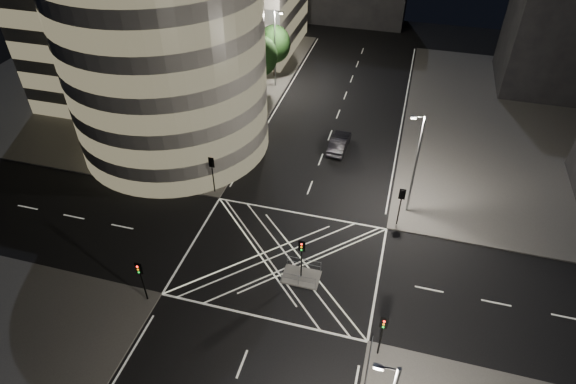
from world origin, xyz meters
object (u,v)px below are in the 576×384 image
(traffic_signal_island, at_px, (302,252))
(traffic_signal_fl, at_px, (212,168))
(traffic_signal_nl, at_px, (141,275))
(street_lamp_left_far, at_px, (275,47))
(sedan, at_px, (339,143))
(traffic_signal_nr, at_px, (383,329))
(traffic_signal_fr, at_px, (401,200))
(street_lamp_left_near, at_px, (224,116))
(street_lamp_right_far, at_px, (415,162))
(central_island, at_px, (301,277))

(traffic_signal_island, bearing_deg, traffic_signal_fl, 142.46)
(traffic_signal_fl, relative_size, traffic_signal_nl, 1.00)
(street_lamp_left_far, bearing_deg, traffic_signal_fl, -88.43)
(sedan, bearing_deg, traffic_signal_nr, 108.92)
(traffic_signal_fr, height_order, street_lamp_left_near, street_lamp_left_near)
(traffic_signal_nr, distance_m, traffic_signal_island, 8.62)
(traffic_signal_fr, bearing_deg, street_lamp_left_far, 128.17)
(traffic_signal_nr, relative_size, street_lamp_right_far, 0.40)
(traffic_signal_nl, xyz_separation_m, sedan, (10.30, 24.26, -2.09))
(traffic_signal_fr, distance_m, sedan, 13.09)
(central_island, xyz_separation_m, traffic_signal_island, (0.00, 0.00, 2.84))
(central_island, xyz_separation_m, traffic_signal_nl, (-10.80, -5.30, 2.84))
(traffic_signal_fr, relative_size, street_lamp_left_far, 0.40)
(central_island, relative_size, street_lamp_right_far, 0.30)
(traffic_signal_island, relative_size, street_lamp_left_far, 0.40)
(traffic_signal_nl, bearing_deg, street_lamp_left_near, 91.94)
(traffic_signal_nl, xyz_separation_m, street_lamp_right_far, (18.24, 15.80, 2.63))
(traffic_signal_nl, relative_size, street_lamp_left_near, 0.40)
(traffic_signal_island, distance_m, street_lamp_left_near, 17.89)
(traffic_signal_nr, xyz_separation_m, street_lamp_left_near, (-18.24, 18.80, 2.63))
(traffic_signal_nr, distance_m, street_lamp_left_far, 41.15)
(traffic_signal_island, relative_size, sedan, 0.80)
(traffic_signal_fl, relative_size, street_lamp_left_near, 0.40)
(traffic_signal_island, distance_m, sedan, 19.08)
(traffic_signal_nr, bearing_deg, street_lamp_left_far, 116.36)
(traffic_signal_fr, bearing_deg, street_lamp_right_far, 73.89)
(central_island, relative_size, traffic_signal_nr, 0.75)
(traffic_signal_island, distance_m, street_lamp_left_far, 33.61)
(traffic_signal_nl, bearing_deg, street_lamp_left_far, 90.99)
(traffic_signal_fl, xyz_separation_m, street_lamp_right_far, (18.24, 2.20, 2.63))
(sedan, bearing_deg, traffic_signal_nl, 69.17)
(traffic_signal_fr, distance_m, street_lamp_right_far, 3.48)
(traffic_signal_fl, height_order, traffic_signal_island, same)
(central_island, relative_size, traffic_signal_fl, 0.75)
(traffic_signal_island, bearing_deg, sedan, 91.51)
(central_island, height_order, street_lamp_right_far, street_lamp_right_far)
(traffic_signal_nr, distance_m, street_lamp_left_near, 26.32)
(traffic_signal_fl, bearing_deg, traffic_signal_island, -37.54)
(traffic_signal_island, xyz_separation_m, street_lamp_left_near, (-11.44, 13.50, 2.63))
(traffic_signal_fl, height_order, traffic_signal_nr, same)
(traffic_signal_nr, bearing_deg, sedan, 106.75)
(traffic_signal_nl, height_order, traffic_signal_island, same)
(traffic_signal_nr, relative_size, traffic_signal_island, 1.00)
(street_lamp_left_far, bearing_deg, traffic_signal_fr, -51.83)
(traffic_signal_fl, xyz_separation_m, street_lamp_left_near, (-0.64, 5.20, 2.63))
(traffic_signal_fl, height_order, traffic_signal_nl, same)
(street_lamp_right_far, bearing_deg, street_lamp_left_far, 131.94)
(traffic_signal_fr, relative_size, sedan, 0.80)
(central_island, xyz_separation_m, traffic_signal_nr, (6.80, -5.30, 2.84))
(traffic_signal_nr, bearing_deg, street_lamp_left_near, 134.13)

